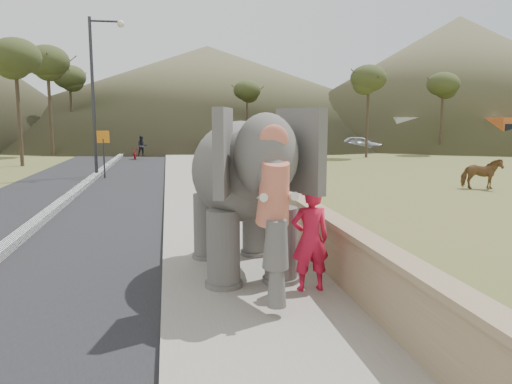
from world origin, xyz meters
The scene contains 15 objects.
ground centered at (0.00, 0.00, 0.00)m, with size 160.00×160.00×0.00m, color olive.
road centered at (-5.00, 10.00, 0.01)m, with size 7.00×120.00×0.03m, color black.
median centered at (-5.00, 10.00, 0.11)m, with size 0.35×120.00×0.22m, color black.
walkway centered at (0.00, 10.00, 0.07)m, with size 3.00×120.00×0.15m, color #9E9687.
parapet centered at (1.65, 10.00, 0.55)m, with size 0.30×120.00×1.10m, color tan.
lamppost centered at (-4.69, 17.87, 4.87)m, with size 1.76×0.36×8.00m.
signboard centered at (-4.50, 17.04, 1.64)m, with size 0.60×0.08×2.40m.
cow centered at (11.82, 10.29, 0.67)m, with size 0.72×1.59×1.34m, color brown.
distant_car centered at (15.85, 34.11, 0.72)m, with size 1.70×4.23×1.44m, color #B4B6BC.
bus_white centered at (25.34, 35.34, 1.55)m, with size 2.50×11.00×3.10m, color beige.
hill_right centered at (36.00, 52.00, 8.00)m, with size 56.00×56.00×16.00m, color brown.
hill_far centered at (5.00, 70.00, 7.00)m, with size 80.00×80.00×14.00m, color brown.
elephant_and_man centered at (0.02, 0.31, 1.62)m, with size 2.43×4.22×2.97m.
motorcyclist centered at (-3.49, 28.75, 0.68)m, with size 1.31×1.67×1.74m.
trees centered at (-0.57, 28.34, 3.97)m, with size 48.53×42.37×9.02m.
Camera 1 is at (-1.34, -8.85, 3.01)m, focal length 35.00 mm.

